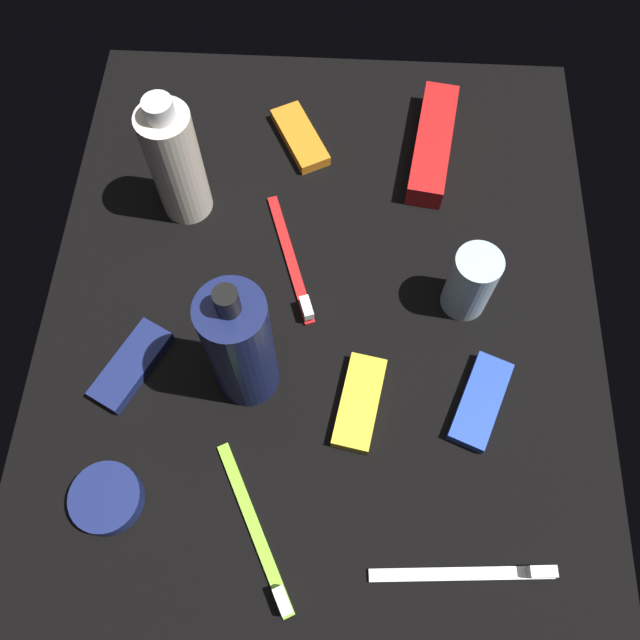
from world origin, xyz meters
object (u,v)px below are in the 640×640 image
object	(u,v)px
snack_bar_orange	(300,137)
snack_bar_yellow	(359,402)
cream_tin_left	(107,498)
lotion_bottle	(240,347)
toothbrush_lime	(258,537)
toothbrush_white	(474,573)
toothpaste_box_red	(433,144)
snack_bar_navy	(131,365)
bodywash_bottle	(176,163)
deodorant_stick	(471,282)
toothbrush_red	(293,264)
snack_bar_blue	(481,401)

from	to	relation	value
snack_bar_orange	snack_bar_yellow	bearing A→B (deg)	-13.86
cream_tin_left	lotion_bottle	bearing A→B (deg)	136.96
toothbrush_lime	toothbrush_white	bearing A→B (deg)	83.84
toothpaste_box_red	snack_bar_navy	world-z (taller)	toothpaste_box_red
toothbrush_lime	toothpaste_box_red	xyz separation A→B (cm)	(-48.93, 18.06, 0.99)
bodywash_bottle	deodorant_stick	world-z (taller)	bodywash_bottle
toothbrush_red	bodywash_bottle	bearing A→B (deg)	-121.17
bodywash_bottle	snack_bar_yellow	world-z (taller)	bodywash_bottle
bodywash_bottle	cream_tin_left	xyz separation A→B (cm)	(36.28, -3.16, -7.08)
toothbrush_lime	snack_bar_navy	bearing A→B (deg)	-137.92
snack_bar_orange	cream_tin_left	bearing A→B (deg)	-46.84
deodorant_stick	snack_bar_blue	world-z (taller)	deodorant_stick
snack_bar_blue	deodorant_stick	bearing A→B (deg)	-152.45
toothbrush_lime	snack_bar_navy	xyz separation A→B (cm)	(-17.23, -15.56, 0.14)
lotion_bottle	snack_bar_blue	size ratio (longest dim) A/B	1.96
toothbrush_lime	snack_bar_navy	world-z (taller)	toothbrush_lime
toothbrush_white	toothbrush_lime	world-z (taller)	same
snack_bar_yellow	toothbrush_white	bearing A→B (deg)	45.18
toothbrush_white	snack_bar_yellow	bearing A→B (deg)	-145.28
cream_tin_left	toothbrush_lime	bearing A→B (deg)	79.51
deodorant_stick	toothpaste_box_red	size ratio (longest dim) A/B	0.53
deodorant_stick	snack_bar_blue	distance (cm)	12.98
lotion_bottle	deodorant_stick	bearing A→B (deg)	114.06
snack_bar_yellow	bodywash_bottle	bearing A→B (deg)	-128.12
deodorant_stick	snack_bar_navy	size ratio (longest dim) A/B	0.90
snack_bar_navy	cream_tin_left	xyz separation A→B (cm)	(14.37, 0.09, 0.32)
snack_bar_navy	cream_tin_left	bearing A→B (deg)	27.61
toothbrush_red	cream_tin_left	distance (cm)	32.68
bodywash_bottle	toothbrush_red	bearing A→B (deg)	58.83
toothpaste_box_red	snack_bar_yellow	world-z (taller)	toothpaste_box_red
snack_bar_blue	toothpaste_box_red	bearing A→B (deg)	-150.89
lotion_bottle	cream_tin_left	bearing A→B (deg)	-43.04
snack_bar_navy	cream_tin_left	distance (cm)	14.37
snack_bar_orange	snack_bar_yellow	size ratio (longest dim) A/B	1.00
bodywash_bottle	snack_bar_orange	size ratio (longest dim) A/B	1.71
toothpaste_box_red	cream_tin_left	bearing A→B (deg)	-27.51
lotion_bottle	toothbrush_red	xyz separation A→B (cm)	(-14.22, 3.81, -8.38)
deodorant_stick	snack_bar_navy	bearing A→B (deg)	-74.64
toothbrush_red	snack_bar_blue	bearing A→B (deg)	53.34
toothbrush_white	cream_tin_left	world-z (taller)	same
lotion_bottle	snack_bar_yellow	size ratio (longest dim) A/B	1.96
deodorant_stick	snack_bar_orange	distance (cm)	30.57
toothpaste_box_red	snack_bar_orange	xyz separation A→B (cm)	(-0.90, -17.11, -0.85)
snack_bar_orange	snack_bar_navy	bearing A→B (deg)	-54.42
toothbrush_lime	snack_bar_blue	distance (cm)	27.15
toothpaste_box_red	snack_bar_orange	distance (cm)	17.16
deodorant_stick	snack_bar_navy	distance (cm)	38.42
toothbrush_red	lotion_bottle	bearing A→B (deg)	-14.99
snack_bar_yellow	cream_tin_left	world-z (taller)	cream_tin_left
lotion_bottle	bodywash_bottle	distance (cm)	24.49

